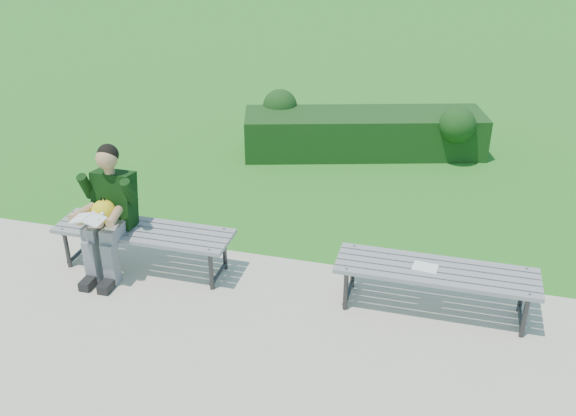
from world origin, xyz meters
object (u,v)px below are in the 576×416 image
Objects in this scene: hedge at (364,131)px; paper_sheet at (425,267)px; bench_right at (436,274)px; bench_left at (144,234)px; seated_boy at (108,208)px.

hedge reaches higher than paper_sheet.
hedge is 1.96× the size of bench_right.
bench_left is 0.43m from seated_boy.
seated_boy is at bearing -162.58° from bench_left.
hedge is at bearing 62.92° from seated_boy.
bench_left is (-1.64, -3.70, 0.08)m from hedge.
hedge is at bearing 106.97° from paper_sheet.
paper_sheet is (-0.10, 0.00, 0.06)m from bench_right.
seated_boy is at bearing -178.14° from bench_right.
hedge reaches higher than bench_right.
paper_sheet is (2.77, 0.01, 0.06)m from bench_left.
paper_sheet is (1.13, -3.69, 0.14)m from hedge.
bench_right is (1.23, -3.69, 0.08)m from hedge.
bench_left is 2.77m from paper_sheet.
hedge is at bearing 108.38° from bench_right.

